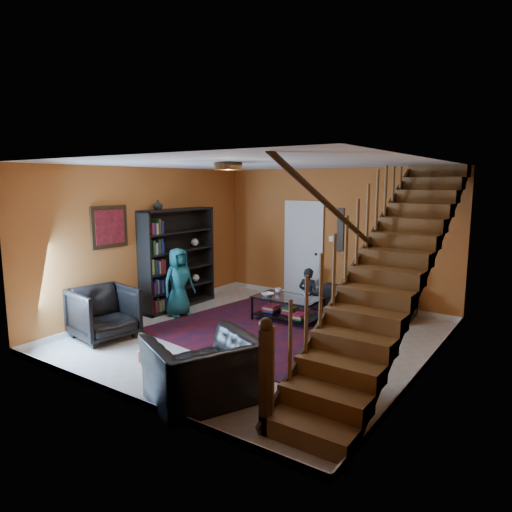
{
  "coord_description": "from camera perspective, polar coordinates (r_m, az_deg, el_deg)",
  "views": [
    {
      "loc": [
        4.05,
        -5.96,
        2.51
      ],
      "look_at": [
        -0.36,
        0.4,
        1.26
      ],
      "focal_mm": 32.0,
      "sensor_mm": 36.0,
      "label": 1
    }
  ],
  "objects": [
    {
      "name": "door",
      "position": [
        10.01,
        5.97,
        0.56
      ],
      "size": [
        0.82,
        0.05,
        2.05
      ],
      "primitive_type": "cube",
      "color": "silver",
      "rests_on": "floor"
    },
    {
      "name": "bowl",
      "position": [
        8.39,
        1.45,
        -4.84
      ],
      "size": [
        0.27,
        0.27,
        0.05
      ],
      "primitive_type": "imported",
      "rotation": [
        0.0,
        0.0,
        -0.27
      ],
      "color": "#999999",
      "rests_on": "coffee_table"
    },
    {
      "name": "cup_b",
      "position": [
        8.25,
        6.33,
        -4.96
      ],
      "size": [
        0.11,
        0.11,
        0.1
      ],
      "primitive_type": "imported",
      "rotation": [
        0.0,
        0.0,
        -0.08
      ],
      "color": "#999999",
      "rests_on": "coffee_table"
    },
    {
      "name": "floor",
      "position": [
        7.63,
        0.49,
        -10.06
      ],
      "size": [
        5.5,
        5.5,
        0.0
      ],
      "primitive_type": "plane",
      "color": "beige",
      "rests_on": "ground"
    },
    {
      "name": "cup_a",
      "position": [
        8.61,
        2.8,
        -4.34
      ],
      "size": [
        0.15,
        0.15,
        0.09
      ],
      "primitive_type": "imported",
      "rotation": [
        0.0,
        0.0,
        -0.38
      ],
      "color": "#999999",
      "rests_on": "coffee_table"
    },
    {
      "name": "vase",
      "position": [
        8.86,
        -12.16,
        6.26
      ],
      "size": [
        0.18,
        0.18,
        0.19
      ],
      "primitive_type": "imported",
      "color": "#999999",
      "rests_on": "bookshelf"
    },
    {
      "name": "staircase",
      "position": [
        6.36,
        16.51,
        -1.3
      ],
      "size": [
        0.95,
        5.02,
        3.18
      ],
      "color": "brown",
      "rests_on": "floor"
    },
    {
      "name": "sofa",
      "position": [
        9.13,
        13.26,
        -5.24
      ],
      "size": [
        1.96,
        0.88,
        0.56
      ],
      "primitive_type": "imported",
      "rotation": [
        0.0,
        0.0,
        3.21
      ],
      "color": "black",
      "rests_on": "floor"
    },
    {
      "name": "wall_hanging",
      "position": [
        9.57,
        10.5,
        3.24
      ],
      "size": [
        0.14,
        0.03,
        0.9
      ],
      "primitive_type": "cube",
      "color": "black",
      "rests_on": "room"
    },
    {
      "name": "armchair_left",
      "position": [
        7.84,
        -18.51,
        -6.77
      ],
      "size": [
        1.07,
        1.05,
        0.85
      ],
      "primitive_type": "imported",
      "rotation": [
        0.0,
        0.0,
        1.41
      ],
      "color": "black",
      "rests_on": "floor"
    },
    {
      "name": "rug",
      "position": [
        8.25,
        2.57,
        -8.52
      ],
      "size": [
        3.66,
        4.06,
        0.02
      ],
      "primitive_type": "cube",
      "rotation": [
        0.0,
        0.0,
        -0.12
      ],
      "color": "#4A0D17",
      "rests_on": "floor"
    },
    {
      "name": "bookshelf",
      "position": [
        9.33,
        -9.69,
        -0.52
      ],
      "size": [
        0.35,
        1.8,
        2.0
      ],
      "color": "black",
      "rests_on": "floor"
    },
    {
      "name": "armchair_right",
      "position": [
        5.41,
        -6.63,
        -14.09
      ],
      "size": [
        1.43,
        1.5,
        0.77
      ],
      "primitive_type": "imported",
      "rotation": [
        0.0,
        0.0,
        -2.0
      ],
      "color": "black",
      "rests_on": "floor"
    },
    {
      "name": "coffee_table",
      "position": [
        8.39,
        3.96,
        -6.41
      ],
      "size": [
        1.2,
        0.71,
        0.46
      ],
      "rotation": [
        0.0,
        0.0,
        0.01
      ],
      "color": "black",
      "rests_on": "floor"
    },
    {
      "name": "framed_picture",
      "position": [
        8.37,
        -17.86,
        3.49
      ],
      "size": [
        0.04,
        0.74,
        0.74
      ],
      "primitive_type": "cube",
      "color": "maroon",
      "rests_on": "room"
    },
    {
      "name": "room",
      "position": [
        9.39,
        -1.67,
        -6.04
      ],
      "size": [
        5.5,
        5.5,
        5.5
      ],
      "color": "#BB6529",
      "rests_on": "ground"
    },
    {
      "name": "person_adult_a",
      "position": [
        9.7,
        6.55,
        -4.98
      ],
      "size": [
        0.45,
        0.31,
        1.2
      ],
      "primitive_type": "imported",
      "rotation": [
        0.0,
        0.0,
        3.2
      ],
      "color": "black",
      "rests_on": "sofa"
    },
    {
      "name": "person_adult_b",
      "position": [
        8.99,
        17.15,
        -6.0
      ],
      "size": [
        0.69,
        0.56,
        1.35
      ],
      "primitive_type": "imported",
      "rotation": [
        0.0,
        0.0,
        3.22
      ],
      "color": "black",
      "rests_on": "sofa"
    },
    {
      "name": "person_child",
      "position": [
        8.75,
        -9.64,
        -3.24
      ],
      "size": [
        0.56,
        0.72,
        1.3
      ],
      "primitive_type": "imported",
      "rotation": [
        0.0,
        0.0,
        1.32
      ],
      "color": "#1B5E67",
      "rests_on": "armchair_left"
    },
    {
      "name": "ceiling_fixture",
      "position": [
        6.56,
        -3.49,
        11.13
      ],
      "size": [
        0.4,
        0.4,
        0.1
      ],
      "primitive_type": "cylinder",
      "color": "#3F2814",
      "rests_on": "room"
    },
    {
      "name": "popcorn_bucket",
      "position": [
        6.8,
        -14.12,
        -11.97
      ],
      "size": [
        0.15,
        0.15,
        0.15
      ],
      "primitive_type": "cylinder",
      "rotation": [
        0.0,
        0.0,
        0.15
      ],
      "color": "red",
      "rests_on": "rug"
    }
  ]
}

